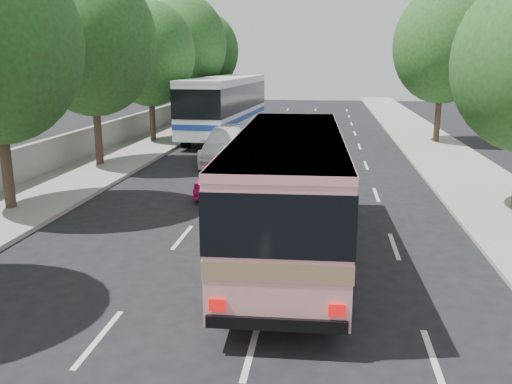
% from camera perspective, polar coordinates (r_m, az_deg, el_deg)
% --- Properties ---
extents(ground, '(120.00, 120.00, 0.00)m').
position_cam_1_polar(ground, '(12.11, -3.90, -11.14)').
color(ground, black).
rests_on(ground, ground).
extents(sidewalk_left, '(4.00, 90.00, 0.15)m').
position_cam_1_polar(sidewalk_left, '(32.96, -11.65, 4.74)').
color(sidewalk_left, '#9E998E').
rests_on(sidewalk_left, ground).
extents(sidewalk_right, '(4.00, 90.00, 0.12)m').
position_cam_1_polar(sidewalk_right, '(31.79, 18.80, 3.94)').
color(sidewalk_right, '#9E998E').
rests_on(sidewalk_right, ground).
extents(low_wall, '(0.30, 90.00, 1.50)m').
position_cam_1_polar(low_wall, '(33.47, -14.65, 6.14)').
color(low_wall, '#9E998E').
rests_on(low_wall, sidewalk_left).
extents(tree_left_c, '(6.00, 6.00, 9.35)m').
position_cam_1_polar(tree_left_c, '(27.00, -16.85, 15.41)').
color(tree_left_c, '#38281E').
rests_on(tree_left_c, ground).
extents(tree_left_d, '(5.52, 5.52, 8.60)m').
position_cam_1_polar(tree_left_d, '(34.42, -11.07, 14.44)').
color(tree_left_d, '#38281E').
rests_on(tree_left_d, ground).
extents(tree_left_e, '(6.30, 6.30, 9.82)m').
position_cam_1_polar(tree_left_e, '(42.09, -7.45, 15.50)').
color(tree_left_e, '#38281E').
rests_on(tree_left_e, ground).
extents(tree_left_f, '(5.88, 5.88, 9.16)m').
position_cam_1_polar(tree_left_f, '(49.90, -5.25, 14.77)').
color(tree_left_f, '#38281E').
rests_on(tree_left_f, ground).
extents(tree_right_far, '(6.00, 6.00, 9.35)m').
position_cam_1_polar(tree_right_far, '(35.38, 19.30, 14.71)').
color(tree_right_far, '#38281E').
rests_on(tree_right_far, ground).
extents(pink_bus, '(2.94, 10.35, 3.28)m').
position_cam_1_polar(pink_bus, '(13.99, 3.50, 1.15)').
color(pink_bus, pink).
rests_on(pink_bus, ground).
extents(pink_taxi, '(2.29, 4.94, 1.64)m').
position_cam_1_polar(pink_taxi, '(21.28, -2.65, 2.18)').
color(pink_taxi, '#FF1694').
rests_on(pink_taxi, ground).
extents(white_pickup, '(2.99, 6.06, 1.69)m').
position_cam_1_polar(white_pickup, '(27.53, -3.20, 4.89)').
color(white_pickup, white).
rests_on(white_pickup, ground).
extents(tour_coach_front, '(3.70, 13.39, 3.96)m').
position_cam_1_polar(tour_coach_front, '(36.41, -3.23, 9.50)').
color(tour_coach_front, white).
rests_on(tour_coach_front, ground).
extents(tour_coach_rear, '(2.89, 12.15, 3.62)m').
position_cam_1_polar(tour_coach_rear, '(43.50, -3.58, 9.92)').
color(tour_coach_rear, silver).
rests_on(tour_coach_rear, ground).
extents(taxi_roof_sign, '(0.56, 0.22, 0.18)m').
position_cam_1_polar(taxi_roof_sign, '(21.11, -2.68, 4.60)').
color(taxi_roof_sign, silver).
rests_on(taxi_roof_sign, pink_taxi).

